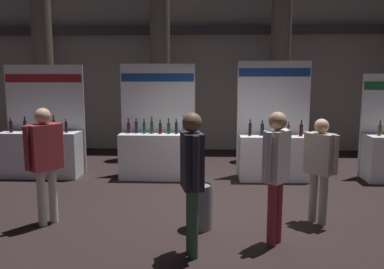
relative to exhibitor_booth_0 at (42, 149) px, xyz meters
The scene contains 10 objects.
ground_plane 4.46m from the exhibitor_booth_0, 25.18° to the right, with size 28.81×28.81×0.00m, color black.
hall_colonnade 5.71m from the exhibitor_booth_0, 38.93° to the left, with size 14.41×1.33×6.37m.
exhibitor_booth_0 is the anchor object (origin of this frame).
exhibitor_booth_1 2.57m from the exhibitor_booth_0, ahead, with size 1.66×0.66×2.49m.
exhibitor_booth_2 5.13m from the exhibitor_booth_0, ahead, with size 1.59×0.66×2.55m.
trash_bin 4.62m from the exhibitor_booth_0, 38.91° to the right, with size 0.39×0.39×0.67m.
visitor_0 5.20m from the exhibitor_booth_0, 47.16° to the right, with size 0.32×0.54×1.81m.
visitor_1 3.15m from the exhibitor_booth_0, 65.74° to the right, with size 0.49×0.52×1.78m.
visitor_4 5.75m from the exhibitor_booth_0, 36.39° to the right, with size 0.39×0.41×1.79m.
visitor_6 6.00m from the exhibitor_booth_0, 25.78° to the right, with size 0.45×0.45×1.62m.
Camera 1 is at (-0.27, -6.64, 2.28)m, focal length 37.08 mm.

